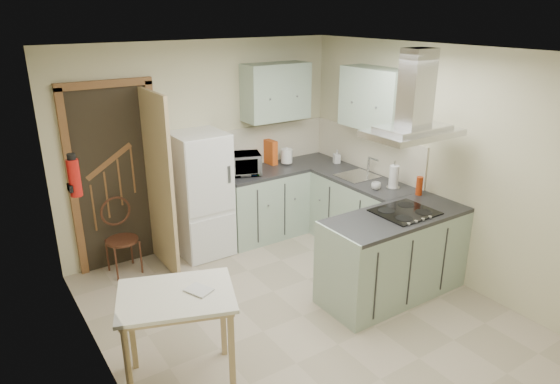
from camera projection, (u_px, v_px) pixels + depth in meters
floor at (303, 316)px, 4.89m from camera, size 4.20×4.20×0.00m
ceiling at (308, 52)px, 4.03m from camera, size 4.20×4.20×0.00m
back_wall at (203, 146)px, 6.10m from camera, size 3.60×0.00×3.60m
left_wall at (100, 247)px, 3.52m from camera, size 0.00×4.20×4.20m
right_wall at (439, 164)px, 5.39m from camera, size 0.00×4.20×4.20m
doorway at (116, 178)px, 5.57m from camera, size 1.10×0.12×2.10m
fridge at (201, 195)px, 5.93m from camera, size 0.60×0.60×1.50m
counter_back at (263, 203)px, 6.48m from camera, size 1.08×0.60×0.90m
counter_right at (346, 206)px, 6.39m from camera, size 0.60×1.95×0.90m
splashback at (270, 143)px, 6.62m from camera, size 1.68×0.02×0.50m
wall_cabinet_back at (276, 92)px, 6.25m from camera, size 0.85×0.35×0.70m
wall_cabinet_right at (376, 99)px, 5.76m from camera, size 0.35×0.90×0.70m
peninsula at (394, 255)px, 5.13m from camera, size 1.55×0.65×0.90m
hob at (405, 212)px, 5.02m from camera, size 0.58×0.50×0.01m
extractor_hood at (412, 133)px, 4.74m from camera, size 0.90×0.55×0.10m
sink at (357, 176)px, 6.10m from camera, size 0.45×0.40×0.01m
fire_extinguisher at (74, 178)px, 4.17m from camera, size 0.10×0.10×0.32m
drop_leaf_table at (180, 339)px, 3.89m from camera, size 1.04×0.91×0.81m
bentwood_chair at (122, 240)px, 5.57m from camera, size 0.38×0.38×0.79m
microwave at (241, 164)px, 6.13m from camera, size 0.56×0.47×0.26m
kettle at (287, 156)px, 6.55m from camera, size 0.19×0.19×0.22m
cereal_box at (270, 152)px, 6.54m from camera, size 0.10×0.22×0.32m
soap_bottle at (337, 157)px, 6.60m from camera, size 0.10×0.10×0.18m
paper_towel at (394, 176)px, 5.66m from camera, size 0.13×0.13×0.27m
cup at (376, 186)px, 5.65m from camera, size 0.13×0.13×0.08m
red_bottle at (419, 186)px, 5.47m from camera, size 0.08×0.08×0.21m
book at (192, 290)px, 3.72m from camera, size 0.21×0.24×0.09m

